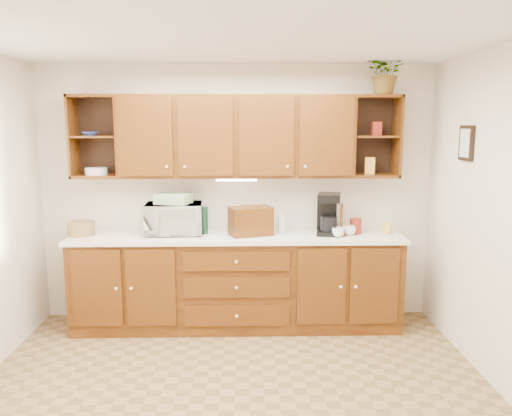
{
  "coord_description": "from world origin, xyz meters",
  "views": [
    {
      "loc": [
        0.08,
        -3.35,
        2.0
      ],
      "look_at": [
        0.18,
        1.15,
        1.25
      ],
      "focal_mm": 35.0,
      "sensor_mm": 36.0,
      "label": 1
    }
  ],
  "objects_px": {
    "microwave": "(174,219)",
    "coffee_maker": "(328,214)",
    "potted_plant": "(386,73)",
    "bread_box": "(251,221)"
  },
  "relations": [
    {
      "from": "microwave",
      "to": "coffee_maker",
      "type": "height_order",
      "value": "coffee_maker"
    },
    {
      "from": "microwave",
      "to": "potted_plant",
      "type": "height_order",
      "value": "potted_plant"
    },
    {
      "from": "bread_box",
      "to": "coffee_maker",
      "type": "height_order",
      "value": "coffee_maker"
    },
    {
      "from": "microwave",
      "to": "coffee_maker",
      "type": "relative_size",
      "value": 1.36
    },
    {
      "from": "coffee_maker",
      "to": "potted_plant",
      "type": "xyz_separation_m",
      "value": [
        0.53,
        0.07,
        1.36
      ]
    },
    {
      "from": "potted_plant",
      "to": "bread_box",
      "type": "bearing_deg",
      "value": -175.34
    },
    {
      "from": "bread_box",
      "to": "potted_plant",
      "type": "relative_size",
      "value": 0.97
    },
    {
      "from": "microwave",
      "to": "potted_plant",
      "type": "bearing_deg",
      "value": -2.76
    },
    {
      "from": "bread_box",
      "to": "potted_plant",
      "type": "distance_m",
      "value": 1.92
    },
    {
      "from": "microwave",
      "to": "potted_plant",
      "type": "distance_m",
      "value": 2.49
    }
  ]
}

